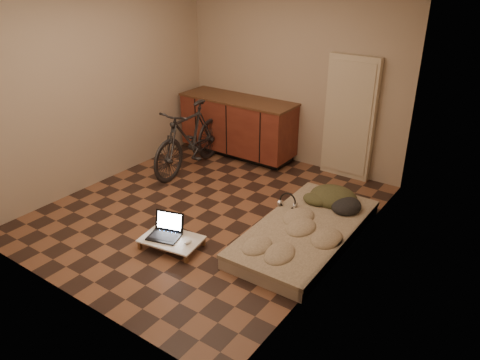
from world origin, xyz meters
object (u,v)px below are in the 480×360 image
Objects in this scene: bicycle at (190,135)px; lap_desk at (172,239)px; laptop at (166,231)px; futon at (306,232)px.

bicycle is 2.38× the size of lap_desk.
bicycle is 4.11× the size of laptop.
lap_desk is (1.17, -1.69, -0.45)m from bicycle.
bicycle is at bearing 106.31° from laptop.
lap_desk is (-1.11, -0.97, 0.01)m from futon.
lap_desk is 0.12m from laptop.
bicycle is 2.02m from laptop.
laptop reaches higher than futon.
futon is at bearing 32.27° from lap_desk.
bicycle is 2.43m from futon.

